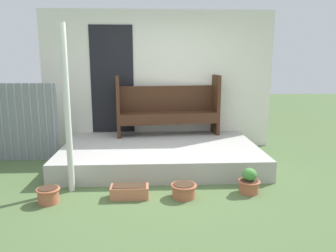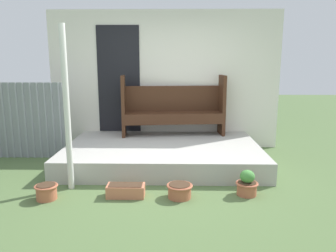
{
  "view_description": "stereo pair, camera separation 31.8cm",
  "coord_description": "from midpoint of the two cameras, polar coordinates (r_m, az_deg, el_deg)",
  "views": [
    {
      "loc": [
        -0.2,
        -4.22,
        1.69
      ],
      "look_at": [
        0.03,
        0.36,
        0.76
      ],
      "focal_mm": 35.0,
      "sensor_mm": 36.0,
      "label": 1
    },
    {
      "loc": [
        0.11,
        -4.22,
        1.69
      ],
      "look_at": [
        0.03,
        0.36,
        0.76
      ],
      "focal_mm": 35.0,
      "sensor_mm": 36.0,
      "label": 2
    }
  ],
  "objects": [
    {
      "name": "house_wall",
      "position": [
        6.31,
        -3.52,
        7.9
      ],
      "size": [
        4.36,
        0.08,
        2.6
      ],
      "color": "white",
      "rests_on": "ground_plane"
    },
    {
      "name": "bench",
      "position": [
        6.07,
        -1.55,
        3.43
      ],
      "size": [
        1.91,
        0.58,
        1.1
      ],
      "rotation": [
        0.0,
        0.0,
        0.1
      ],
      "color": "#422616",
      "rests_on": "porch_slab"
    },
    {
      "name": "support_post",
      "position": [
        4.33,
        -19.16,
        2.53
      ],
      "size": [
        0.08,
        0.08,
        2.13
      ],
      "color": "silver",
      "rests_on": "ground_plane"
    },
    {
      "name": "flower_pot_right",
      "position": [
        4.36,
        11.9,
        -9.57
      ],
      "size": [
        0.29,
        0.29,
        0.33
      ],
      "color": "#B26042",
      "rests_on": "ground_plane"
    },
    {
      "name": "ground_plane",
      "position": [
        4.55,
        -2.14,
        -10.35
      ],
      "size": [
        24.0,
        24.0,
        0.0
      ],
      "primitive_type": "plane",
      "color": "#516B3D"
    },
    {
      "name": "planter_box_rect",
      "position": [
        4.19,
        -8.91,
        -11.24
      ],
      "size": [
        0.47,
        0.21,
        0.16
      ],
      "color": "#C67251",
      "rests_on": "ground_plane"
    },
    {
      "name": "porch_slab",
      "position": [
        5.46,
        -3.07,
        -4.87
      ],
      "size": [
        3.16,
        2.05,
        0.31
      ],
      "color": "#B2AFA8",
      "rests_on": "ground_plane"
    },
    {
      "name": "flower_pot_middle",
      "position": [
        4.15,
        0.53,
        -11.07
      ],
      "size": [
        0.33,
        0.33,
        0.18
      ],
      "color": "#B26042",
      "rests_on": "ground_plane"
    },
    {
      "name": "flower_pot_left",
      "position": [
        4.31,
        -22.18,
        -11.0
      ],
      "size": [
        0.28,
        0.28,
        0.19
      ],
      "color": "#B26042",
      "rests_on": "ground_plane"
    }
  ]
}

